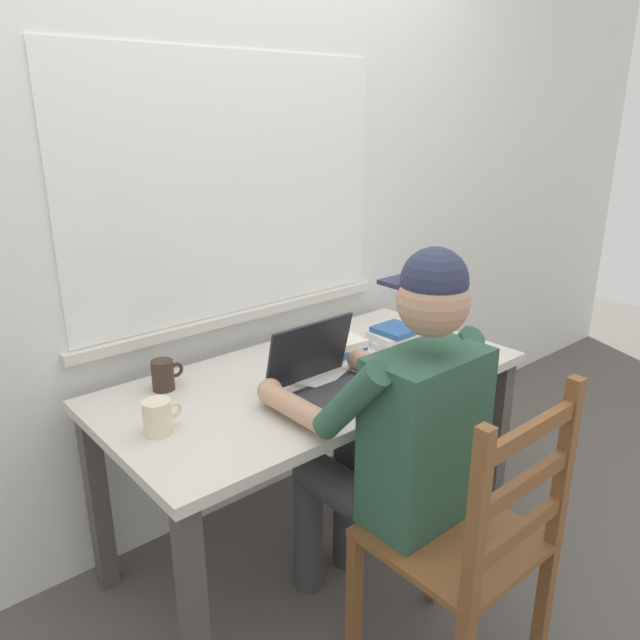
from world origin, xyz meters
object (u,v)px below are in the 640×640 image
laptop (326,379)px  coffee_mug_white (158,417)px  book_stack_side (396,336)px  desk (315,398)px  coffee_mug_dark (164,375)px  computer_mouse (395,377)px  wooden_chair (470,545)px  book_stack_main (339,349)px  seated_person (396,432)px

laptop → coffee_mug_white: (-0.52, 0.13, -0.00)m
book_stack_side → desk: bearing=-178.8°
coffee_mug_dark → book_stack_side: 0.90m
desk → coffee_mug_dark: size_ratio=13.32×
computer_mouse → coffee_mug_dark: (-0.62, 0.46, 0.03)m
coffee_mug_white → laptop: bearing=-13.5°
computer_mouse → coffee_mug_white: (-0.77, 0.20, 0.03)m
wooden_chair → coffee_mug_white: bearing=126.9°
laptop → book_stack_side: 0.52m
desk → wooden_chair: bearing=-95.2°
book_stack_side → coffee_mug_dark: bearing=165.3°
computer_mouse → desk: bearing=127.8°
coffee_mug_white → book_stack_side: bearing=1.4°
coffee_mug_white → coffee_mug_dark: bearing=59.9°
coffee_mug_dark → book_stack_main: 0.64m
desk → laptop: (-0.07, -0.14, 0.14)m
wooden_chair → coffee_mug_white: size_ratio=8.03×
wooden_chair → computer_mouse: (0.24, 0.50, 0.25)m
wooden_chair → book_stack_main: bearing=73.3°
desk → laptop: size_ratio=4.46×
wooden_chair → book_stack_main: 0.86m
seated_person → coffee_mug_white: seated_person is taller
laptop → computer_mouse: size_ratio=3.30×
desk → book_stack_main: book_stack_main is taller
seated_person → book_stack_side: size_ratio=6.13×
desk → seated_person: bearing=-98.5°
book_stack_main → book_stack_side: (0.25, -0.05, 0.00)m
coffee_mug_white → book_stack_side: coffee_mug_white is taller
book_stack_main → book_stack_side: book_stack_side is taller
book_stack_main → book_stack_side: 0.26m
computer_mouse → coffee_mug_dark: 0.77m
coffee_mug_dark → book_stack_main: (0.62, -0.17, -0.02)m
seated_person → coffee_mug_dark: 0.78m
desk → coffee_mug_white: bearing=-178.5°
wooden_chair → coffee_mug_dark: wooden_chair is taller
seated_person → laptop: size_ratio=3.82×
desk → coffee_mug_white: size_ratio=12.38×
desk → book_stack_side: bearing=1.2°
computer_mouse → coffee_mug_dark: coffee_mug_dark is taller
wooden_chair → book_stack_side: 0.92m
coffee_mug_white → computer_mouse: bearing=-14.9°
wooden_chair → desk: bearing=84.8°
desk → computer_mouse: bearing=-52.2°
seated_person → book_stack_main: 0.56m
wooden_chair → book_stack_main: size_ratio=5.12×
seated_person → wooden_chair: seated_person is taller
desk → wooden_chair: (-0.07, -0.72, -0.15)m
wooden_chair → laptop: (-0.01, 0.58, 0.29)m
seated_person → coffee_mug_dark: (-0.38, 0.68, 0.06)m
wooden_chair → laptop: bearing=90.5°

